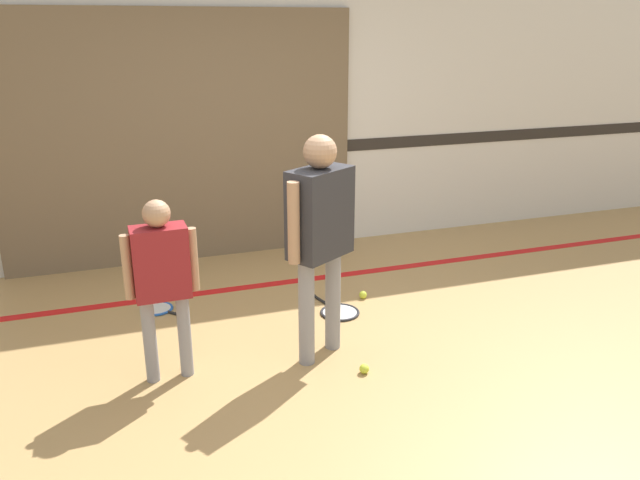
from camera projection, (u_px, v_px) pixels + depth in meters
name	position (u px, v px, depth m)	size (l,w,h in m)	color
ground_plane	(313.00, 367.00, 4.24)	(16.00, 16.00, 0.00)	tan
wall_back	(232.00, 92.00, 5.91)	(16.00, 0.07, 3.20)	silver
wall_panel	(180.00, 140.00, 5.84)	(3.34, 0.05, 2.36)	#756047
floor_stripe	(261.00, 285.00, 5.56)	(14.40, 0.10, 0.01)	red
person_instructor	(320.00, 225.00, 4.09)	(0.52, 0.43, 1.55)	gray
person_student_left	(162.00, 272.00, 3.87)	(0.46, 0.20, 1.21)	gray
racket_spare_on_floor	(339.00, 311.00, 5.04)	(0.39, 0.58, 0.03)	#28282D
racket_second_spare	(159.00, 309.00, 5.08)	(0.41, 0.43, 0.03)	blue
tennis_ball_near_instructor	(364.00, 369.00, 4.15)	(0.07, 0.07, 0.07)	#CCE038
tennis_ball_by_spare_racket	(363.00, 295.00, 5.29)	(0.07, 0.07, 0.07)	#CCE038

